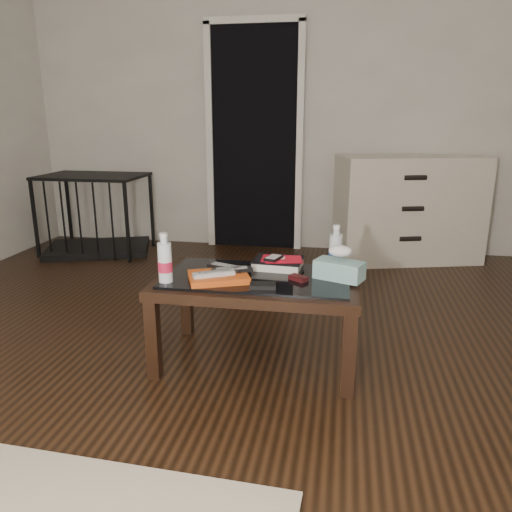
# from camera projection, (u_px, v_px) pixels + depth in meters

# --- Properties ---
(ground) EXTENTS (5.00, 5.00, 0.00)m
(ground) POSITION_uv_depth(u_px,v_px,m) (246.00, 374.00, 2.46)
(ground) COLOR black
(ground) RESTS_ON ground
(room_shell) EXTENTS (5.00, 5.00, 5.00)m
(room_shell) POSITION_uv_depth(u_px,v_px,m) (243.00, 15.00, 2.02)
(room_shell) COLOR beige
(room_shell) RESTS_ON ground
(doorway) EXTENTS (0.90, 0.08, 2.07)m
(doorway) POSITION_uv_depth(u_px,v_px,m) (254.00, 138.00, 4.58)
(doorway) COLOR black
(doorway) RESTS_ON ground
(coffee_table) EXTENTS (1.00, 0.60, 0.46)m
(coffee_table) POSITION_uv_depth(u_px,v_px,m) (258.00, 288.00, 2.49)
(coffee_table) COLOR black
(coffee_table) RESTS_ON ground
(dresser) EXTENTS (1.29, 0.80, 0.90)m
(dresser) POSITION_uv_depth(u_px,v_px,m) (408.00, 209.00, 4.28)
(dresser) COLOR beige
(dresser) RESTS_ON ground
(pet_crate) EXTENTS (1.05, 0.86, 0.71)m
(pet_crate) POSITION_uv_depth(u_px,v_px,m) (97.00, 227.00, 4.59)
(pet_crate) COLOR black
(pet_crate) RESTS_ON ground
(magazines) EXTENTS (0.34, 0.30, 0.03)m
(magazines) POSITION_uv_depth(u_px,v_px,m) (218.00, 277.00, 2.41)
(magazines) COLOR #CA4B13
(magazines) RESTS_ON coffee_table
(remote_silver) EXTENTS (0.20, 0.14, 0.02)m
(remote_silver) POSITION_uv_depth(u_px,v_px,m) (214.00, 274.00, 2.37)
(remote_silver) COLOR #B3B3B9
(remote_silver) RESTS_ON magazines
(remote_black_front) EXTENTS (0.20, 0.13, 0.02)m
(remote_black_front) POSITION_uv_depth(u_px,v_px,m) (232.00, 270.00, 2.43)
(remote_black_front) COLOR black
(remote_black_front) RESTS_ON magazines
(remote_black_back) EXTENTS (0.20, 0.12, 0.02)m
(remote_black_back) POSITION_uv_depth(u_px,v_px,m) (226.00, 267.00, 2.48)
(remote_black_back) COLOR black
(remote_black_back) RESTS_ON magazines
(textbook) EXTENTS (0.26, 0.22, 0.05)m
(textbook) POSITION_uv_depth(u_px,v_px,m) (278.00, 263.00, 2.60)
(textbook) COLOR black
(textbook) RESTS_ON coffee_table
(dvd_mailers) EXTENTS (0.19, 0.14, 0.01)m
(dvd_mailers) POSITION_uv_depth(u_px,v_px,m) (280.00, 258.00, 2.59)
(dvd_mailers) COLOR red
(dvd_mailers) RESTS_ON textbook
(ipod) EXTENTS (0.09, 0.12, 0.02)m
(ipod) POSITION_uv_depth(u_px,v_px,m) (273.00, 258.00, 2.56)
(ipod) COLOR black
(ipod) RESTS_ON dvd_mailers
(flip_phone) EXTENTS (0.10, 0.09, 0.02)m
(flip_phone) POSITION_uv_depth(u_px,v_px,m) (298.00, 278.00, 2.40)
(flip_phone) COLOR black
(flip_phone) RESTS_ON coffee_table
(wallet) EXTENTS (0.13, 0.08, 0.02)m
(wallet) POSITION_uv_depth(u_px,v_px,m) (263.00, 286.00, 2.30)
(wallet) COLOR black
(wallet) RESTS_ON coffee_table
(water_bottle_left) EXTENTS (0.08, 0.08, 0.24)m
(water_bottle_left) POSITION_uv_depth(u_px,v_px,m) (165.00, 258.00, 2.35)
(water_bottle_left) COLOR white
(water_bottle_left) RESTS_ON coffee_table
(water_bottle_right) EXTENTS (0.08, 0.08, 0.24)m
(water_bottle_right) POSITION_uv_depth(u_px,v_px,m) (336.00, 248.00, 2.52)
(water_bottle_right) COLOR silver
(water_bottle_right) RESTS_ON coffee_table
(tissue_box) EXTENTS (0.26, 0.20, 0.09)m
(tissue_box) POSITION_uv_depth(u_px,v_px,m) (339.00, 270.00, 2.41)
(tissue_box) COLOR teal
(tissue_box) RESTS_ON coffee_table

